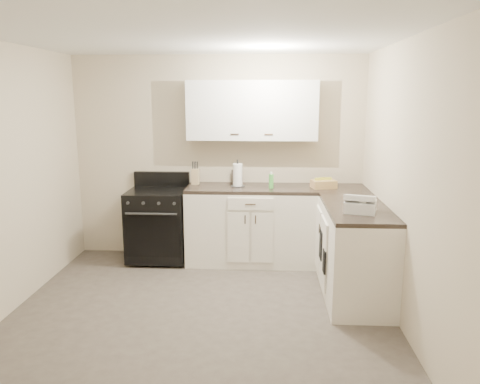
# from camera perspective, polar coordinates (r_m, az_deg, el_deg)

# --- Properties ---
(floor) EXTENTS (3.60, 3.60, 0.00)m
(floor) POSITION_cam_1_polar(r_m,az_deg,el_deg) (4.52, -4.88, -14.83)
(floor) COLOR #473F38
(floor) RESTS_ON ground
(ceiling) EXTENTS (3.60, 3.60, 0.00)m
(ceiling) POSITION_cam_1_polar(r_m,az_deg,el_deg) (4.07, -5.51, 18.47)
(ceiling) COLOR white
(ceiling) RESTS_ON wall_back
(wall_back) EXTENTS (3.60, 0.00, 3.60)m
(wall_back) POSITION_cam_1_polar(r_m,az_deg,el_deg) (5.88, -2.65, 4.21)
(wall_back) COLOR beige
(wall_back) RESTS_ON ground
(wall_right) EXTENTS (0.00, 3.60, 3.60)m
(wall_right) POSITION_cam_1_polar(r_m,az_deg,el_deg) (4.25, 19.61, 0.63)
(wall_right) COLOR beige
(wall_right) RESTS_ON ground
(wall_front) EXTENTS (3.60, 0.00, 3.60)m
(wall_front) POSITION_cam_1_polar(r_m,az_deg,el_deg) (2.41, -11.38, -7.11)
(wall_front) COLOR beige
(wall_front) RESTS_ON ground
(base_cabinets_back) EXTENTS (1.55, 0.60, 0.90)m
(base_cabinets_back) POSITION_cam_1_polar(r_m,az_deg,el_deg) (5.72, 1.37, -4.18)
(base_cabinets_back) COLOR white
(base_cabinets_back) RESTS_ON floor
(base_cabinets_right) EXTENTS (0.60, 1.90, 0.90)m
(base_cabinets_right) POSITION_cam_1_polar(r_m,az_deg,el_deg) (5.18, 13.17, -6.22)
(base_cabinets_right) COLOR white
(base_cabinets_right) RESTS_ON floor
(countertop_back) EXTENTS (1.55, 0.60, 0.04)m
(countertop_back) POSITION_cam_1_polar(r_m,az_deg,el_deg) (5.61, 1.39, 0.44)
(countertop_back) COLOR black
(countertop_back) RESTS_ON base_cabinets_back
(countertop_right) EXTENTS (0.60, 1.90, 0.04)m
(countertop_right) POSITION_cam_1_polar(r_m,az_deg,el_deg) (5.06, 13.42, -1.14)
(countertop_right) COLOR black
(countertop_right) RESTS_ON base_cabinets_right
(upper_cabinets) EXTENTS (1.55, 0.30, 0.70)m
(upper_cabinets) POSITION_cam_1_polar(r_m,az_deg,el_deg) (5.66, 1.48, 9.91)
(upper_cabinets) COLOR silver
(upper_cabinets) RESTS_ON wall_back
(stove) EXTENTS (0.70, 0.60, 0.85)m
(stove) POSITION_cam_1_polar(r_m,az_deg,el_deg) (5.84, -9.96, -3.92)
(stove) COLOR black
(stove) RESTS_ON floor
(knife_block) EXTENTS (0.09, 0.09, 0.19)m
(knife_block) POSITION_cam_1_polar(r_m,az_deg,el_deg) (5.78, -5.47, 1.89)
(knife_block) COLOR tan
(knife_block) RESTS_ON countertop_back
(paper_towel) EXTENTS (0.13, 0.13, 0.28)m
(paper_towel) POSITION_cam_1_polar(r_m,az_deg,el_deg) (5.60, -0.30, 2.06)
(paper_towel) COLOR white
(paper_towel) RESTS_ON countertop_back
(soap_bottle) EXTENTS (0.07, 0.07, 0.17)m
(soap_bottle) POSITION_cam_1_polar(r_m,az_deg,el_deg) (5.52, 3.83, 1.32)
(soap_bottle) COLOR green
(soap_bottle) RESTS_ON countertop_back
(picture_frame) EXTENTS (0.14, 0.07, 0.17)m
(picture_frame) POSITION_cam_1_polar(r_m,az_deg,el_deg) (5.85, -0.37, 1.93)
(picture_frame) COLOR black
(picture_frame) RESTS_ON countertop_back
(wicker_basket) EXTENTS (0.31, 0.24, 0.09)m
(wicker_basket) POSITION_cam_1_polar(r_m,az_deg,el_deg) (5.63, 10.15, 0.97)
(wicker_basket) COLOR tan
(wicker_basket) RESTS_ON countertop_right
(countertop_grill) EXTENTS (0.34, 0.33, 0.10)m
(countertop_grill) POSITION_cam_1_polar(r_m,az_deg,el_deg) (4.54, 14.44, -1.73)
(countertop_grill) COLOR white
(countertop_grill) RESTS_ON countertop_right
(glass_jar) EXTENTS (0.10, 0.10, 0.13)m
(glass_jar) POSITION_cam_1_polar(r_m,az_deg,el_deg) (4.49, 14.70, -1.70)
(glass_jar) COLOR silver
(glass_jar) RESTS_ON countertop_right
(oven_mitt_near) EXTENTS (0.02, 0.13, 0.23)m
(oven_mitt_near) POSITION_cam_1_polar(r_m,az_deg,el_deg) (4.70, 10.23, -8.33)
(oven_mitt_near) COLOR black
(oven_mitt_near) RESTS_ON base_cabinets_right
(oven_mitt_far) EXTENTS (0.02, 0.17, 0.30)m
(oven_mitt_far) POSITION_cam_1_polar(r_m,az_deg,el_deg) (4.93, 9.88, -6.38)
(oven_mitt_far) COLOR black
(oven_mitt_far) RESTS_ON base_cabinets_right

